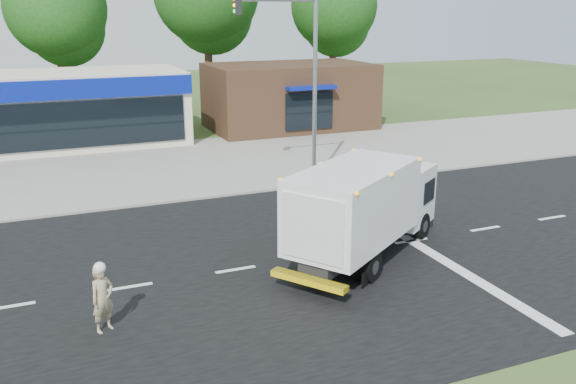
% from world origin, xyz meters
% --- Properties ---
extents(ground, '(120.00, 120.00, 0.00)m').
position_xyz_m(ground, '(0.00, 0.00, 0.00)').
color(ground, '#385123').
rests_on(ground, ground).
extents(road_asphalt, '(60.00, 14.00, 0.02)m').
position_xyz_m(road_asphalt, '(0.00, 0.00, 0.00)').
color(road_asphalt, black).
rests_on(road_asphalt, ground).
extents(sidewalk, '(60.00, 2.40, 0.12)m').
position_xyz_m(sidewalk, '(0.00, 8.20, 0.06)').
color(sidewalk, gray).
rests_on(sidewalk, ground).
extents(parking_apron, '(60.00, 9.00, 0.02)m').
position_xyz_m(parking_apron, '(0.00, 14.00, 0.01)').
color(parking_apron, gray).
rests_on(parking_apron, ground).
extents(lane_markings, '(55.20, 7.00, 0.01)m').
position_xyz_m(lane_markings, '(1.35, -1.35, 0.02)').
color(lane_markings, silver).
rests_on(lane_markings, road_asphalt).
extents(ems_box_truck, '(6.75, 5.56, 3.00)m').
position_xyz_m(ems_box_truck, '(0.86, -0.61, 1.73)').
color(ems_box_truck, black).
rests_on(ems_box_truck, ground).
extents(emergency_worker, '(0.71, 0.64, 1.74)m').
position_xyz_m(emergency_worker, '(-6.89, -2.14, 0.86)').
color(emergency_worker, tan).
rests_on(emergency_worker, ground).
extents(retail_strip_mall, '(18.00, 6.20, 4.00)m').
position_xyz_m(retail_strip_mall, '(-9.00, 19.93, 2.01)').
color(retail_strip_mall, beige).
rests_on(retail_strip_mall, ground).
extents(brown_storefront, '(10.00, 6.70, 4.00)m').
position_xyz_m(brown_storefront, '(7.00, 19.98, 2.00)').
color(brown_storefront, '#382316').
rests_on(brown_storefront, ground).
extents(traffic_signal_pole, '(3.51, 0.25, 8.00)m').
position_xyz_m(traffic_signal_pole, '(2.35, 7.60, 4.92)').
color(traffic_signal_pole, gray).
rests_on(traffic_signal_pole, ground).
extents(background_trees, '(36.77, 7.39, 12.10)m').
position_xyz_m(background_trees, '(-0.85, 28.16, 7.38)').
color(background_trees, '#332114').
rests_on(background_trees, ground).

